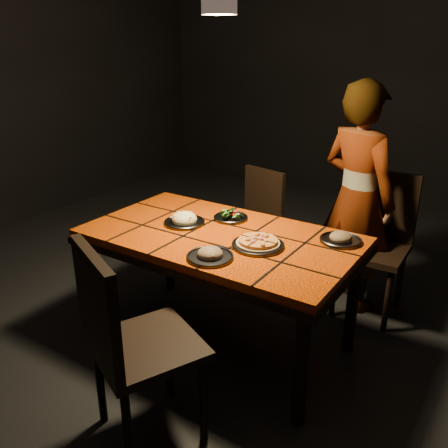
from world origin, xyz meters
The scene contains 11 objects.
room_shell centered at (0.00, 0.00, 1.50)m, with size 6.04×7.04×3.08m.
dining_table centered at (0.00, 0.00, 0.67)m, with size 1.62×0.92×0.75m.
chair_near centered at (0.10, -0.90, 0.59)m, with size 0.62×0.62×1.03m.
chair_far_left centered at (-0.30, 0.96, 0.50)m, with size 0.47×0.47×0.87m.
chair_far_right centered at (0.67, 0.96, 0.57)m, with size 0.46×0.46×0.99m.
diner centered at (0.51, 0.94, 0.80)m, with size 0.58×0.38×1.60m, color brown.
plate_pizza centered at (0.28, -0.04, 0.77)m, with size 0.29×0.29×0.04m.
plate_pasta centered at (-0.28, 0.01, 0.77)m, with size 0.26×0.26×0.08m.
plate_salad centered at (-0.08, 0.24, 0.78)m, with size 0.22×0.22×0.07m.
plate_mushroom_a centered at (0.14, -0.31, 0.77)m, with size 0.25×0.25×0.08m.
plate_mushroom_b centered at (0.64, 0.28, 0.77)m, with size 0.24×0.24×0.08m.
Camera 1 is at (1.44, -2.15, 1.83)m, focal length 38.00 mm.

